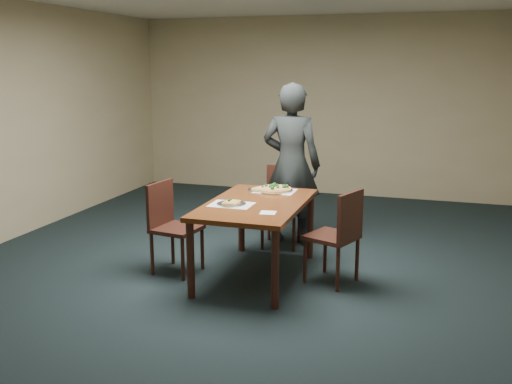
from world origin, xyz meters
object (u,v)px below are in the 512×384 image
(diner, at_px, (291,164))
(pizza_pan, at_px, (275,189))
(chair_left, at_px, (170,222))
(dining_table, at_px, (256,211))
(chair_far, at_px, (283,201))
(slice_plate_far, at_px, (261,189))
(chair_right, at_px, (339,232))
(slice_plate_near, at_px, (231,203))

(diner, height_order, pizza_pan, diner)
(chair_left, distance_m, pizza_pan, 1.14)
(dining_table, distance_m, chair_far, 1.09)
(slice_plate_far, bearing_deg, diner, 75.62)
(slice_plate_far, bearing_deg, dining_table, -77.96)
(dining_table, height_order, chair_right, chair_right)
(dining_table, bearing_deg, slice_plate_far, 102.04)
(chair_left, bearing_deg, diner, -26.84)
(diner, xyz_separation_m, slice_plate_near, (-0.24, -1.34, -0.16))
(chair_left, height_order, chair_right, same)
(diner, bearing_deg, slice_plate_near, 80.81)
(chair_left, height_order, slice_plate_near, chair_left)
(chair_far, bearing_deg, diner, 46.10)
(slice_plate_near, bearing_deg, pizza_pan, 71.46)
(dining_table, relative_size, chair_right, 1.65)
(pizza_pan, bearing_deg, slice_plate_near, -108.54)
(chair_left, xyz_separation_m, pizza_pan, (0.90, 0.66, 0.26))
(chair_far, bearing_deg, dining_table, -92.94)
(dining_table, xyz_separation_m, chair_far, (-0.02, 1.08, -0.14))
(chair_right, xyz_separation_m, pizza_pan, (-0.77, 0.49, 0.26))
(chair_right, bearing_deg, chair_far, -120.39)
(chair_far, distance_m, diner, 0.43)
(chair_right, bearing_deg, chair_left, -63.35)
(slice_plate_far, bearing_deg, chair_right, -28.07)
(diner, bearing_deg, slice_plate_far, 76.80)
(chair_right, height_order, pizza_pan, chair_right)
(diner, bearing_deg, chair_left, 56.04)
(chair_far, bearing_deg, pizza_pan, -87.50)
(pizza_pan, bearing_deg, slice_plate_far, -179.32)
(chair_far, height_order, chair_right, same)
(slice_plate_near, bearing_deg, slice_plate_far, 83.45)
(chair_left, relative_size, chair_right, 1.00)
(dining_table, distance_m, diner, 1.20)
(chair_right, bearing_deg, pizza_pan, -101.66)
(chair_right, height_order, slice_plate_near, chair_right)
(chair_far, xyz_separation_m, diner, (0.08, 0.09, 0.41))
(chair_far, distance_m, chair_left, 1.47)
(dining_table, height_order, slice_plate_near, slice_plate_near)
(chair_far, relative_size, pizza_pan, 2.41)
(slice_plate_near, bearing_deg, dining_table, 40.71)
(diner, bearing_deg, chair_far, 51.48)
(diner, height_order, slice_plate_near, diner)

